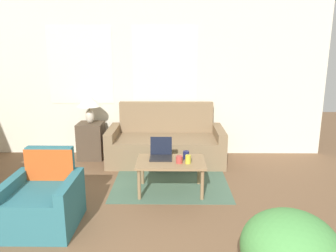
{
  "coord_description": "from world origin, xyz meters",
  "views": [
    {
      "loc": [
        0.75,
        -1.52,
        1.84
      ],
      "look_at": [
        0.7,
        3.04,
        0.75
      ],
      "focal_mm": 35.0,
      "sensor_mm": 36.0,
      "label": 1
    }
  ],
  "objects_px": {
    "couch": "(166,145)",
    "armchair": "(44,202)",
    "table_lamp": "(89,103)",
    "cup_navy": "(186,155)",
    "cup_white": "(179,159)",
    "laptop": "(161,153)",
    "coffee_table": "(171,164)",
    "cup_yellow": "(188,159)"
  },
  "relations": [
    {
      "from": "couch",
      "to": "armchair",
      "type": "distance_m",
      "value": 2.4
    },
    {
      "from": "table_lamp",
      "to": "cup_navy",
      "type": "height_order",
      "value": "table_lamp"
    },
    {
      "from": "cup_navy",
      "to": "cup_white",
      "type": "distance_m",
      "value": 0.18
    },
    {
      "from": "couch",
      "to": "laptop",
      "type": "xyz_separation_m",
      "value": [
        -0.05,
        -1.07,
        0.2
      ]
    },
    {
      "from": "armchair",
      "to": "cup_navy",
      "type": "xyz_separation_m",
      "value": [
        1.54,
        0.92,
        0.22
      ]
    },
    {
      "from": "armchair",
      "to": "laptop",
      "type": "relative_size",
      "value": 2.55
    },
    {
      "from": "couch",
      "to": "cup_navy",
      "type": "bearing_deg",
      "value": -75.82
    },
    {
      "from": "table_lamp",
      "to": "cup_white",
      "type": "xyz_separation_m",
      "value": [
        1.46,
        -1.41,
        -0.49
      ]
    },
    {
      "from": "laptop",
      "to": "cup_navy",
      "type": "distance_m",
      "value": 0.33
    },
    {
      "from": "couch",
      "to": "cup_white",
      "type": "bearing_deg",
      "value": -81.53
    },
    {
      "from": "coffee_table",
      "to": "table_lamp",
      "type": "bearing_deg",
      "value": 135.51
    },
    {
      "from": "couch",
      "to": "cup_navy",
      "type": "relative_size",
      "value": 17.87
    },
    {
      "from": "couch",
      "to": "cup_white",
      "type": "height_order",
      "value": "couch"
    },
    {
      "from": "table_lamp",
      "to": "coffee_table",
      "type": "bearing_deg",
      "value": -44.49
    },
    {
      "from": "armchair",
      "to": "cup_white",
      "type": "relative_size",
      "value": 8.58
    },
    {
      "from": "armchair",
      "to": "cup_navy",
      "type": "height_order",
      "value": "armchair"
    },
    {
      "from": "table_lamp",
      "to": "cup_yellow",
      "type": "height_order",
      "value": "table_lamp"
    },
    {
      "from": "laptop",
      "to": "armchair",
      "type": "bearing_deg",
      "value": -141.18
    },
    {
      "from": "couch",
      "to": "cup_navy",
      "type": "height_order",
      "value": "couch"
    },
    {
      "from": "table_lamp",
      "to": "laptop",
      "type": "relative_size",
      "value": 1.56
    },
    {
      "from": "laptop",
      "to": "table_lamp",
      "type": "bearing_deg",
      "value": 135.57
    },
    {
      "from": "cup_yellow",
      "to": "cup_white",
      "type": "xyz_separation_m",
      "value": [
        -0.11,
        0.02,
        -0.01
      ]
    },
    {
      "from": "couch",
      "to": "table_lamp",
      "type": "bearing_deg",
      "value": 174.28
    },
    {
      "from": "couch",
      "to": "cup_white",
      "type": "relative_size",
      "value": 20.49
    },
    {
      "from": "table_lamp",
      "to": "cup_navy",
      "type": "distance_m",
      "value": 2.05
    },
    {
      "from": "table_lamp",
      "to": "armchair",
      "type": "bearing_deg",
      "value": -89.51
    },
    {
      "from": "table_lamp",
      "to": "laptop",
      "type": "bearing_deg",
      "value": -44.43
    },
    {
      "from": "laptop",
      "to": "cup_yellow",
      "type": "relative_size",
      "value": 2.83
    },
    {
      "from": "armchair",
      "to": "cup_yellow",
      "type": "relative_size",
      "value": 7.23
    },
    {
      "from": "cup_navy",
      "to": "laptop",
      "type": "bearing_deg",
      "value": 171.71
    },
    {
      "from": "table_lamp",
      "to": "coffee_table",
      "type": "distance_m",
      "value": 1.99
    },
    {
      "from": "laptop",
      "to": "cup_yellow",
      "type": "distance_m",
      "value": 0.41
    },
    {
      "from": "coffee_table",
      "to": "couch",
      "type": "bearing_deg",
      "value": 93.96
    },
    {
      "from": "coffee_table",
      "to": "cup_navy",
      "type": "bearing_deg",
      "value": 22.46
    },
    {
      "from": "armchair",
      "to": "laptop",
      "type": "bearing_deg",
      "value": 38.82
    },
    {
      "from": "coffee_table",
      "to": "cup_yellow",
      "type": "relative_size",
      "value": 8.12
    },
    {
      "from": "armchair",
      "to": "cup_yellow",
      "type": "bearing_deg",
      "value": 25.65
    },
    {
      "from": "coffee_table",
      "to": "laptop",
      "type": "xyz_separation_m",
      "value": [
        -0.13,
        0.13,
        0.11
      ]
    },
    {
      "from": "armchair",
      "to": "cup_yellow",
      "type": "height_order",
      "value": "armchair"
    },
    {
      "from": "coffee_table",
      "to": "cup_yellow",
      "type": "xyz_separation_m",
      "value": [
        0.22,
        -0.09,
        0.1
      ]
    },
    {
      "from": "table_lamp",
      "to": "cup_navy",
      "type": "xyz_separation_m",
      "value": [
        1.56,
        -1.25,
        -0.48
      ]
    },
    {
      "from": "cup_white",
      "to": "coffee_table",
      "type": "bearing_deg",
      "value": 144.59
    }
  ]
}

